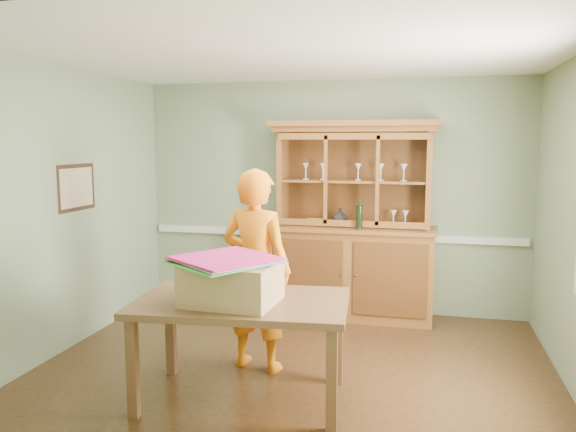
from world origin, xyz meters
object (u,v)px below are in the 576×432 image
(china_hutch, at_px, (352,249))
(person, at_px, (256,270))
(cardboard_box, at_px, (231,283))
(dining_table, at_px, (242,311))

(china_hutch, bearing_deg, person, -110.24)
(cardboard_box, distance_m, person, 0.74)
(china_hutch, distance_m, cardboard_box, 2.50)
(cardboard_box, bearing_deg, dining_table, 66.09)
(dining_table, bearing_deg, person, 91.11)
(dining_table, relative_size, person, 0.95)
(china_hutch, xyz_separation_m, dining_table, (-0.55, -2.32, -0.07))
(china_hutch, bearing_deg, dining_table, -103.27)
(dining_table, height_order, person, person)
(china_hutch, height_order, person, china_hutch)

